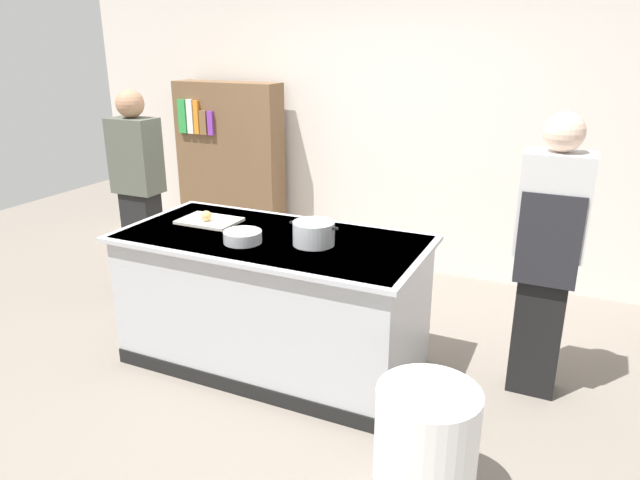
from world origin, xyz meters
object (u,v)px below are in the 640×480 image
mixing_bowl (243,237)px  person_chef (548,253)px  onion (206,216)px  person_guest (139,191)px  bookshelf (231,169)px  stock_pot (314,233)px  trash_bin (425,448)px

mixing_bowl → person_chef: 1.82m
onion → person_guest: 1.12m
onion → bookshelf: (-0.95, 1.75, -0.10)m
stock_pot → bookshelf: bearing=134.6°
stock_pot → person_chef: size_ratio=0.19×
onion → mixing_bowl: bearing=-27.6°
mixing_bowl → onion: bearing=152.4°
bookshelf → person_guest: bearing=-92.7°
onion → stock_pot: bearing=-4.9°
onion → trash_bin: 2.10m
trash_bin → bookshelf: (-2.75, 2.63, 0.55)m
trash_bin → bookshelf: bearing=136.2°
person_chef → person_guest: 3.17m
trash_bin → bookshelf: bookshelf is taller
bookshelf → stock_pot: bearing=-45.4°
stock_pot → person_chef: person_chef is taller
mixing_bowl → trash_bin: bearing=-25.8°
person_chef → onion: bearing=88.8°
onion → person_guest: person_guest is taller
mixing_bowl → bookshelf: bearing=125.0°
mixing_bowl → stock_pot: bearing=20.1°
mixing_bowl → person_chef: (1.73, 0.56, -0.02)m
stock_pot → person_guest: (-1.85, 0.56, -0.06)m
onion → trash_bin: size_ratio=0.12×
person_guest → bookshelf: bearing=-171.5°
person_chef → person_guest: size_ratio=1.00×
person_guest → bookshelf: (0.06, 1.26, -0.06)m
trash_bin → person_chef: bearing=73.5°
person_guest → mixing_bowl: bearing=74.9°
stock_pot → mixing_bowl: (-0.41, -0.15, -0.04)m
mixing_bowl → person_chef: bearing=18.0°
trash_bin → person_chef: 1.41m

